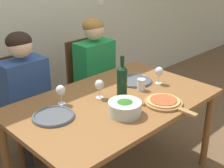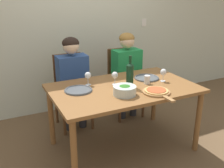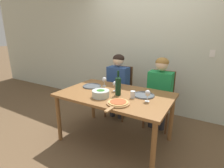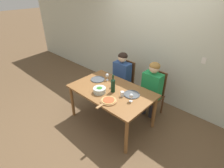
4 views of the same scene
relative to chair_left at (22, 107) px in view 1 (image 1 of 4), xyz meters
The scene contains 15 objects.
back_wall 1.06m from the chair_left, 57.65° to the left, with size 10.00×0.06×2.70m.
dining_table 0.91m from the chair_left, 67.20° to the right, with size 1.57×0.97×0.75m.
chair_left is the anchor object (origin of this frame).
chair_right 0.79m from the chair_left, ahead, with size 0.42×0.42×0.97m.
person_woman 0.25m from the chair_left, 90.00° to the right, with size 0.47×0.51×1.21m.
person_man 0.83m from the chair_left, ahead, with size 0.47×0.51×1.21m.
wine_bottle 1.02m from the chair_left, 64.31° to the right, with size 0.08×0.08×0.34m.
broccoli_bowl 1.10m from the chair_left, 76.73° to the right, with size 0.23×0.23×0.10m.
dinner_plate_left 0.78m from the chair_left, 100.73° to the right, with size 0.29×0.29×0.02m.
dinner_plate_right 1.04m from the chair_left, 43.75° to the right, with size 0.29×0.29×0.02m.
pizza_on_board 1.29m from the chair_left, 63.60° to the right, with size 0.28×0.42×0.04m.
wine_glass_left 0.70m from the chair_left, 88.12° to the right, with size 0.07×0.07×0.15m.
wine_glass_right 1.26m from the chair_left, 45.87° to the right, with size 0.07×0.07×0.15m.
wine_glass_centre 0.85m from the chair_left, 68.13° to the right, with size 0.07×0.07×0.15m.
water_tumbler 1.10m from the chair_left, 53.31° to the right, with size 0.07×0.07×0.10m.
Camera 1 is at (-1.50, -1.52, 1.80)m, focal length 50.00 mm.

